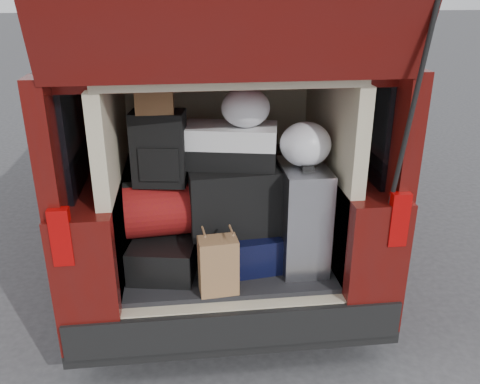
{
  "coord_description": "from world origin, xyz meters",
  "views": [
    {
      "loc": [
        -0.25,
        -2.63,
        2.17
      ],
      "look_at": [
        0.08,
        0.2,
        0.99
      ],
      "focal_mm": 38.0,
      "sensor_mm": 36.0,
      "label": 1
    }
  ],
  "objects_px": {
    "silver_roller": "(302,216)",
    "kraft_bag": "(218,266)",
    "navy_hardshell": "(239,243)",
    "backpack": "(159,149)",
    "twotone_duffel": "(230,145)",
    "red_duffel": "(167,208)",
    "black_soft_case": "(235,198)",
    "black_hardshell": "(166,251)"
  },
  "relations": [
    {
      "from": "black_hardshell",
      "to": "twotone_duffel",
      "type": "relative_size",
      "value": 0.96
    },
    {
      "from": "navy_hardshell",
      "to": "silver_roller",
      "type": "height_order",
      "value": "silver_roller"
    },
    {
      "from": "kraft_bag",
      "to": "backpack",
      "type": "relative_size",
      "value": 0.77
    },
    {
      "from": "twotone_duffel",
      "to": "navy_hardshell",
      "type": "bearing_deg",
      "value": -28.48
    },
    {
      "from": "navy_hardshell",
      "to": "backpack",
      "type": "xyz_separation_m",
      "value": [
        -0.46,
        -0.0,
        0.64
      ]
    },
    {
      "from": "kraft_bag",
      "to": "twotone_duffel",
      "type": "distance_m",
      "value": 0.7
    },
    {
      "from": "black_soft_case",
      "to": "red_duffel",
      "type": "bearing_deg",
      "value": 172.91
    },
    {
      "from": "navy_hardshell",
      "to": "twotone_duffel",
      "type": "distance_m",
      "value": 0.63
    },
    {
      "from": "silver_roller",
      "to": "black_soft_case",
      "type": "distance_m",
      "value": 0.42
    },
    {
      "from": "navy_hardshell",
      "to": "black_soft_case",
      "type": "distance_m",
      "value": 0.31
    },
    {
      "from": "twotone_duffel",
      "to": "kraft_bag",
      "type": "bearing_deg",
      "value": -93.98
    },
    {
      "from": "silver_roller",
      "to": "twotone_duffel",
      "type": "bearing_deg",
      "value": 162.05
    },
    {
      "from": "black_soft_case",
      "to": "backpack",
      "type": "distance_m",
      "value": 0.54
    },
    {
      "from": "silver_roller",
      "to": "red_duffel",
      "type": "relative_size",
      "value": 1.28
    },
    {
      "from": "navy_hardshell",
      "to": "kraft_bag",
      "type": "height_order",
      "value": "kraft_bag"
    },
    {
      "from": "red_duffel",
      "to": "backpack",
      "type": "relative_size",
      "value": 1.17
    },
    {
      "from": "navy_hardshell",
      "to": "kraft_bag",
      "type": "bearing_deg",
      "value": -121.74
    },
    {
      "from": "black_hardshell",
      "to": "red_duffel",
      "type": "relative_size",
      "value": 1.04
    },
    {
      "from": "black_hardshell",
      "to": "navy_hardshell",
      "type": "distance_m",
      "value": 0.45
    },
    {
      "from": "kraft_bag",
      "to": "black_soft_case",
      "type": "relative_size",
      "value": 0.6
    },
    {
      "from": "silver_roller",
      "to": "backpack",
      "type": "height_order",
      "value": "backpack"
    },
    {
      "from": "red_duffel",
      "to": "black_soft_case",
      "type": "bearing_deg",
      "value": -8.13
    },
    {
      "from": "navy_hardshell",
      "to": "kraft_bag",
      "type": "xyz_separation_m",
      "value": [
        -0.16,
        -0.35,
        0.05
      ]
    },
    {
      "from": "silver_roller",
      "to": "kraft_bag",
      "type": "bearing_deg",
      "value": -154.42
    },
    {
      "from": "red_duffel",
      "to": "black_soft_case",
      "type": "distance_m",
      "value": 0.41
    },
    {
      "from": "navy_hardshell",
      "to": "kraft_bag",
      "type": "relative_size",
      "value": 1.55
    },
    {
      "from": "black_soft_case",
      "to": "twotone_duffel",
      "type": "distance_m",
      "value": 0.32
    },
    {
      "from": "twotone_duffel",
      "to": "black_soft_case",
      "type": "bearing_deg",
      "value": -57.13
    },
    {
      "from": "navy_hardshell",
      "to": "silver_roller",
      "type": "bearing_deg",
      "value": -21.62
    },
    {
      "from": "backpack",
      "to": "kraft_bag",
      "type": "bearing_deg",
      "value": -40.38
    },
    {
      "from": "navy_hardshell",
      "to": "backpack",
      "type": "height_order",
      "value": "backpack"
    },
    {
      "from": "black_hardshell",
      "to": "black_soft_case",
      "type": "relative_size",
      "value": 0.94
    },
    {
      "from": "kraft_bag",
      "to": "backpack",
      "type": "height_order",
      "value": "backpack"
    },
    {
      "from": "black_soft_case",
      "to": "backpack",
      "type": "bearing_deg",
      "value": 174.48
    },
    {
      "from": "silver_roller",
      "to": "backpack",
      "type": "relative_size",
      "value": 1.49
    },
    {
      "from": "kraft_bag",
      "to": "backpack",
      "type": "distance_m",
      "value": 0.74
    },
    {
      "from": "silver_roller",
      "to": "backpack",
      "type": "distance_m",
      "value": 0.94
    },
    {
      "from": "twotone_duffel",
      "to": "silver_roller",
      "type": "bearing_deg",
      "value": -5.83
    },
    {
      "from": "black_hardshell",
      "to": "red_duffel",
      "type": "bearing_deg",
      "value": 79.17
    },
    {
      "from": "twotone_duffel",
      "to": "black_hardshell",
      "type": "bearing_deg",
      "value": -157.52
    },
    {
      "from": "silver_roller",
      "to": "kraft_bag",
      "type": "xyz_separation_m",
      "value": [
        -0.53,
        -0.26,
        -0.15
      ]
    },
    {
      "from": "navy_hardshell",
      "to": "twotone_duffel",
      "type": "relative_size",
      "value": 0.96
    }
  ]
}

